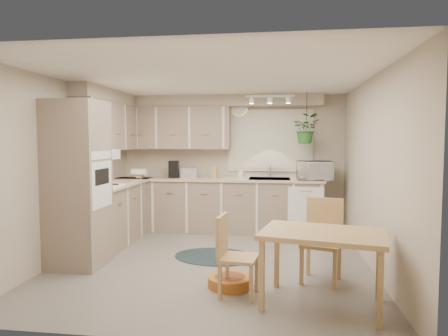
# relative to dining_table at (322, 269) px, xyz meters

# --- Properties ---
(floor) EXTENTS (4.20, 4.20, 0.00)m
(floor) POSITION_rel_dining_table_xyz_m (-1.27, 1.22, -0.36)
(floor) COLOR slate
(floor) RESTS_ON ground
(ceiling) EXTENTS (4.20, 4.20, 0.00)m
(ceiling) POSITION_rel_dining_table_xyz_m (-1.27, 1.22, 2.04)
(ceiling) COLOR white
(ceiling) RESTS_ON wall_back
(wall_back) EXTENTS (4.00, 0.04, 2.40)m
(wall_back) POSITION_rel_dining_table_xyz_m (-1.27, 3.32, 0.84)
(wall_back) COLOR #B2A593
(wall_back) RESTS_ON floor
(wall_front) EXTENTS (4.00, 0.04, 2.40)m
(wall_front) POSITION_rel_dining_table_xyz_m (-1.27, -0.88, 0.84)
(wall_front) COLOR #B2A593
(wall_front) RESTS_ON floor
(wall_left) EXTENTS (0.04, 4.20, 2.40)m
(wall_left) POSITION_rel_dining_table_xyz_m (-3.27, 1.22, 0.84)
(wall_left) COLOR #B2A593
(wall_left) RESTS_ON floor
(wall_right) EXTENTS (0.04, 4.20, 2.40)m
(wall_right) POSITION_rel_dining_table_xyz_m (0.73, 1.22, 0.84)
(wall_right) COLOR #B2A593
(wall_right) RESTS_ON floor
(base_cab_left) EXTENTS (0.60, 1.85, 0.90)m
(base_cab_left) POSITION_rel_dining_table_xyz_m (-2.97, 2.10, 0.09)
(base_cab_left) COLOR gray
(base_cab_left) RESTS_ON floor
(base_cab_back) EXTENTS (3.60, 0.60, 0.90)m
(base_cab_back) POSITION_rel_dining_table_xyz_m (-1.47, 3.02, 0.09)
(base_cab_back) COLOR gray
(base_cab_back) RESTS_ON floor
(counter_left) EXTENTS (0.64, 1.89, 0.04)m
(counter_left) POSITION_rel_dining_table_xyz_m (-2.96, 2.10, 0.56)
(counter_left) COLOR #CBB494
(counter_left) RESTS_ON base_cab_left
(counter_back) EXTENTS (3.64, 0.64, 0.04)m
(counter_back) POSITION_rel_dining_table_xyz_m (-1.47, 3.01, 0.56)
(counter_back) COLOR #CBB494
(counter_back) RESTS_ON base_cab_back
(oven_stack) EXTENTS (0.65, 0.65, 2.10)m
(oven_stack) POSITION_rel_dining_table_xyz_m (-2.95, 0.85, 0.69)
(oven_stack) COLOR gray
(oven_stack) RESTS_ON floor
(wall_oven_face) EXTENTS (0.02, 0.56, 0.58)m
(wall_oven_face) POSITION_rel_dining_table_xyz_m (-2.63, 0.85, 0.69)
(wall_oven_face) COLOR white
(wall_oven_face) RESTS_ON oven_stack
(upper_cab_left) EXTENTS (0.35, 2.00, 0.75)m
(upper_cab_left) POSITION_rel_dining_table_xyz_m (-3.10, 2.22, 1.46)
(upper_cab_left) COLOR gray
(upper_cab_left) RESTS_ON wall_left
(upper_cab_back) EXTENTS (2.00, 0.35, 0.75)m
(upper_cab_back) POSITION_rel_dining_table_xyz_m (-2.27, 3.15, 1.46)
(upper_cab_back) COLOR gray
(upper_cab_back) RESTS_ON wall_back
(soffit_left) EXTENTS (0.30, 2.00, 0.20)m
(soffit_left) POSITION_rel_dining_table_xyz_m (-3.12, 2.22, 1.94)
(soffit_left) COLOR #B2A593
(soffit_left) RESTS_ON wall_left
(soffit_back) EXTENTS (3.60, 0.30, 0.20)m
(soffit_back) POSITION_rel_dining_table_xyz_m (-1.47, 3.17, 1.94)
(soffit_back) COLOR #B2A593
(soffit_back) RESTS_ON wall_back
(cooktop) EXTENTS (0.52, 0.58, 0.02)m
(cooktop) POSITION_rel_dining_table_xyz_m (-2.95, 1.52, 0.58)
(cooktop) COLOR white
(cooktop) RESTS_ON counter_left
(range_hood) EXTENTS (0.40, 0.60, 0.14)m
(range_hood) POSITION_rel_dining_table_xyz_m (-2.97, 1.52, 1.04)
(range_hood) COLOR white
(range_hood) RESTS_ON upper_cab_left
(window_blinds) EXTENTS (1.40, 0.02, 1.00)m
(window_blinds) POSITION_rel_dining_table_xyz_m (-0.57, 3.29, 1.24)
(window_blinds) COLOR silver
(window_blinds) RESTS_ON wall_back
(window_frame) EXTENTS (1.50, 0.02, 1.10)m
(window_frame) POSITION_rel_dining_table_xyz_m (-0.57, 3.30, 1.24)
(window_frame) COLOR beige
(window_frame) RESTS_ON wall_back
(sink) EXTENTS (0.70, 0.48, 0.10)m
(sink) POSITION_rel_dining_table_xyz_m (-0.57, 3.02, 0.54)
(sink) COLOR #A3A5AB
(sink) RESTS_ON counter_back
(dishwasher_front) EXTENTS (0.58, 0.02, 0.83)m
(dishwasher_front) POSITION_rel_dining_table_xyz_m (0.03, 2.71, 0.06)
(dishwasher_front) COLOR white
(dishwasher_front) RESTS_ON base_cab_back
(track_light_bar) EXTENTS (0.80, 0.04, 0.04)m
(track_light_bar) POSITION_rel_dining_table_xyz_m (-0.57, 2.77, 1.97)
(track_light_bar) COLOR white
(track_light_bar) RESTS_ON ceiling
(wall_clock) EXTENTS (0.30, 0.03, 0.30)m
(wall_clock) POSITION_rel_dining_table_xyz_m (-1.12, 3.29, 1.82)
(wall_clock) COLOR #E3C550
(wall_clock) RESTS_ON wall_back
(dining_table) EXTENTS (1.30, 1.00, 0.73)m
(dining_table) POSITION_rel_dining_table_xyz_m (0.00, 0.00, 0.00)
(dining_table) COLOR tan
(dining_table) RESTS_ON floor
(chair_left) EXTENTS (0.43, 0.43, 0.84)m
(chair_left) POSITION_rel_dining_table_xyz_m (-0.83, 0.14, 0.05)
(chair_left) COLOR tan
(chair_left) RESTS_ON floor
(chair_back) EXTENTS (0.54, 0.54, 0.94)m
(chair_back) POSITION_rel_dining_table_xyz_m (0.06, 0.65, 0.10)
(chair_back) COLOR tan
(chair_back) RESTS_ON floor
(braided_rug) EXTENTS (1.23, 0.98, 0.01)m
(braided_rug) POSITION_rel_dining_table_xyz_m (-1.28, 1.46, -0.36)
(braided_rug) COLOR black
(braided_rug) RESTS_ON floor
(pet_bed) EXTENTS (0.58, 0.58, 0.11)m
(pet_bed) POSITION_rel_dining_table_xyz_m (-0.95, 0.38, -0.31)
(pet_bed) COLOR #AC5B22
(pet_bed) RESTS_ON floor
(microwave) EXTENTS (0.59, 0.36, 0.39)m
(microwave) POSITION_rel_dining_table_xyz_m (0.18, 2.92, 0.77)
(microwave) COLOR white
(microwave) RESTS_ON counter_back
(soap_bottle) EXTENTS (0.10, 0.18, 0.08)m
(soap_bottle) POSITION_rel_dining_table_xyz_m (-1.08, 3.17, 0.62)
(soap_bottle) COLOR white
(soap_bottle) RESTS_ON counter_back
(hanging_plant) EXTENTS (0.53, 0.57, 0.38)m
(hanging_plant) POSITION_rel_dining_table_xyz_m (0.04, 2.92, 1.38)
(hanging_plant) COLOR #296528
(hanging_plant) RESTS_ON ceiling
(coffee_maker) EXTENTS (0.20, 0.23, 0.30)m
(coffee_maker) POSITION_rel_dining_table_xyz_m (-2.27, 3.02, 0.73)
(coffee_maker) COLOR black
(coffee_maker) RESTS_ON counter_back
(toaster) EXTENTS (0.32, 0.22, 0.17)m
(toaster) POSITION_rel_dining_table_xyz_m (-2.00, 3.04, 0.66)
(toaster) COLOR #A3A5AB
(toaster) RESTS_ON counter_back
(knife_block) EXTENTS (0.10, 0.10, 0.20)m
(knife_block) POSITION_rel_dining_table_xyz_m (-1.55, 3.07, 0.68)
(knife_block) COLOR tan
(knife_block) RESTS_ON counter_back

